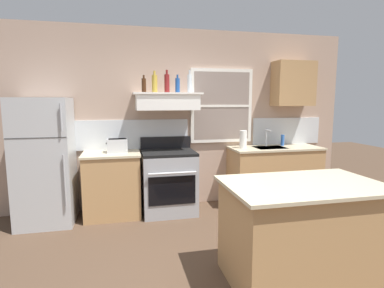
# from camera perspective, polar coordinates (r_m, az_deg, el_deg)

# --- Properties ---
(ground_plane) EXTENTS (16.00, 16.00, 0.00)m
(ground_plane) POSITION_cam_1_polar(r_m,az_deg,el_deg) (3.09, 6.37, -23.91)
(ground_plane) COLOR #4C3828
(back_wall) EXTENTS (5.40, 0.11, 2.70)m
(back_wall) POSITION_cam_1_polar(r_m,az_deg,el_deg) (4.79, -1.76, 4.70)
(back_wall) COLOR tan
(back_wall) RESTS_ON ground_plane
(refrigerator) EXTENTS (0.70, 0.72, 1.67)m
(refrigerator) POSITION_cam_1_polar(r_m,az_deg,el_deg) (4.50, -25.65, -2.95)
(refrigerator) COLOR #B7BABC
(refrigerator) RESTS_ON ground_plane
(counter_left_of_stove) EXTENTS (0.79, 0.63, 0.91)m
(counter_left_of_stove) POSITION_cam_1_polar(r_m,az_deg,el_deg) (4.53, -14.57, -7.27)
(counter_left_of_stove) COLOR tan
(counter_left_of_stove) RESTS_ON ground_plane
(toaster) EXTENTS (0.30, 0.20, 0.19)m
(toaster) POSITION_cam_1_polar(r_m,az_deg,el_deg) (4.45, -13.68, -0.23)
(toaster) COLOR silver
(toaster) RESTS_ON counter_left_of_stove
(stove_range) EXTENTS (0.76, 0.69, 1.09)m
(stove_range) POSITION_cam_1_polar(r_m,az_deg,el_deg) (4.53, -4.35, -6.91)
(stove_range) COLOR #9EA0A5
(stove_range) RESTS_ON ground_plane
(range_hood_shelf) EXTENTS (0.96, 0.52, 0.24)m
(range_hood_shelf) POSITION_cam_1_polar(r_m,az_deg,el_deg) (4.47, -4.69, 7.91)
(range_hood_shelf) COLOR white
(bottle_brown_stout) EXTENTS (0.06, 0.06, 0.24)m
(bottle_brown_stout) POSITION_cam_1_polar(r_m,az_deg,el_deg) (4.41, -8.93, 10.74)
(bottle_brown_stout) COLOR #381E0F
(bottle_brown_stout) RESTS_ON range_hood_shelf
(bottle_champagne_gold_foil) EXTENTS (0.08, 0.08, 0.31)m
(bottle_champagne_gold_foil) POSITION_cam_1_polar(r_m,az_deg,el_deg) (4.50, -6.97, 11.08)
(bottle_champagne_gold_foil) COLOR #B29333
(bottle_champagne_gold_foil) RESTS_ON range_hood_shelf
(bottle_red_label_wine) EXTENTS (0.07, 0.07, 0.32)m
(bottle_red_label_wine) POSITION_cam_1_polar(r_m,az_deg,el_deg) (4.50, -4.68, 11.19)
(bottle_red_label_wine) COLOR maroon
(bottle_red_label_wine) RESTS_ON range_hood_shelf
(bottle_blue_liqueur) EXTENTS (0.07, 0.07, 0.26)m
(bottle_blue_liqueur) POSITION_cam_1_polar(r_m,az_deg,el_deg) (4.50, -2.70, 10.85)
(bottle_blue_liqueur) COLOR #1E478C
(bottle_blue_liqueur) RESTS_ON range_hood_shelf
(bottle_clear_tall) EXTENTS (0.06, 0.06, 0.32)m
(bottle_clear_tall) POSITION_cam_1_polar(r_m,az_deg,el_deg) (4.51, -0.45, 11.21)
(bottle_clear_tall) COLOR silver
(bottle_clear_tall) RESTS_ON range_hood_shelf
(counter_right_with_sink) EXTENTS (1.43, 0.63, 0.91)m
(counter_right_with_sink) POSITION_cam_1_polar(r_m,az_deg,el_deg) (5.09, 14.98, -5.58)
(counter_right_with_sink) COLOR tan
(counter_right_with_sink) RESTS_ON ground_plane
(sink_faucet) EXTENTS (0.03, 0.17, 0.28)m
(sink_faucet) POSITION_cam_1_polar(r_m,az_deg,el_deg) (5.02, 13.72, 1.56)
(sink_faucet) COLOR silver
(sink_faucet) RESTS_ON counter_right_with_sink
(paper_towel_roll) EXTENTS (0.11, 0.11, 0.27)m
(paper_towel_roll) POSITION_cam_1_polar(r_m,az_deg,el_deg) (4.76, 9.48, 0.85)
(paper_towel_roll) COLOR white
(paper_towel_roll) RESTS_ON counter_right_with_sink
(dish_soap_bottle) EXTENTS (0.06, 0.06, 0.18)m
(dish_soap_bottle) POSITION_cam_1_polar(r_m,az_deg,el_deg) (5.16, 16.45, 0.68)
(dish_soap_bottle) COLOR blue
(dish_soap_bottle) RESTS_ON counter_right_with_sink
(kitchen_island) EXTENTS (1.40, 0.90, 0.91)m
(kitchen_island) POSITION_cam_1_polar(r_m,az_deg,el_deg) (3.05, 19.70, -15.10)
(kitchen_island) COLOR tan
(kitchen_island) RESTS_ON ground_plane
(upper_cabinet_right) EXTENTS (0.64, 0.32, 0.70)m
(upper_cabinet_right) POSITION_cam_1_polar(r_m,az_deg,el_deg) (5.25, 18.28, 10.57)
(upper_cabinet_right) COLOR tan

